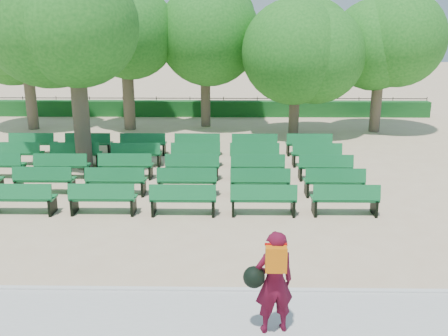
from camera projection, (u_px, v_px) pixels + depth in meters
name	position (u px, v px, depth m)	size (l,w,h in m)	color
ground	(185.00, 192.00, 15.99)	(120.00, 120.00, 0.00)	tan
paving	(147.00, 324.00, 8.87)	(30.00, 2.20, 0.06)	beige
curb	(156.00, 290.00, 9.97)	(30.00, 0.12, 0.10)	silver
hedge	(207.00, 109.00, 29.33)	(26.00, 0.70, 0.90)	#15551E
fence	(207.00, 115.00, 29.84)	(26.00, 0.10, 1.02)	black
tree_line	(203.00, 130.00, 25.61)	(21.80, 6.80, 7.04)	#257420
bench_array	(160.00, 176.00, 17.39)	(1.88, 0.67, 1.17)	#136E35
tree_among	(75.00, 41.00, 17.48)	(4.81, 4.81, 6.81)	brown
person	(273.00, 281.00, 8.38)	(0.91, 0.59, 1.85)	#4E0B20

